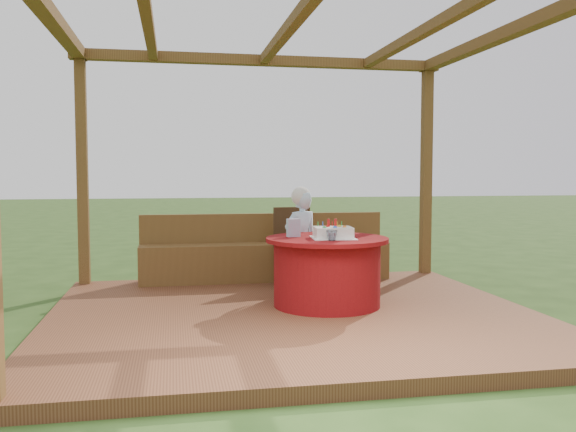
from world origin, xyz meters
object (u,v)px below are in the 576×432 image
(chair, at_px, (295,241))
(gift_bag, at_px, (293,228))
(drinking_glass, at_px, (332,235))
(bench, at_px, (266,258))
(birthday_cake, at_px, (333,232))
(table, at_px, (327,271))
(elderly_woman, at_px, (301,239))

(chair, relative_size, gift_bag, 5.07)
(chair, xyz_separation_m, gift_bag, (-0.24, -1.07, 0.26))
(drinking_glass, bearing_deg, bench, 100.70)
(birthday_cake, bearing_deg, gift_bag, 150.30)
(gift_bag, bearing_deg, chair, 73.19)
(birthday_cake, relative_size, drinking_glass, 4.23)
(table, distance_m, drinking_glass, 0.47)
(table, relative_size, gift_bag, 6.75)
(elderly_woman, bearing_deg, gift_bag, -109.13)
(bench, xyz_separation_m, drinking_glass, (0.34, -1.83, 0.45))
(birthday_cake, height_order, drinking_glass, birthday_cake)
(gift_bag, relative_size, drinking_glass, 1.68)
(gift_bag, height_order, drinking_glass, gift_bag)
(bench, bearing_deg, drinking_glass, -79.30)
(bench, height_order, chair, chair)
(birthday_cake, xyz_separation_m, gift_bag, (-0.35, 0.20, 0.03))
(bench, relative_size, gift_bag, 16.98)
(gift_bag, bearing_deg, table, -27.16)
(chair, bearing_deg, drinking_glass, -88.27)
(birthday_cake, distance_m, gift_bag, 0.40)
(table, bearing_deg, drinking_glass, -95.68)
(table, xyz_separation_m, birthday_cake, (0.04, -0.07, 0.38))
(elderly_woman, relative_size, drinking_glass, 10.95)
(table, distance_m, elderly_woman, 0.74)
(table, bearing_deg, elderly_woman, 99.34)
(table, distance_m, chair, 1.21)
(bench, relative_size, table, 2.52)
(bench, relative_size, chair, 3.35)
(bench, xyz_separation_m, table, (0.37, -1.54, 0.08))
(drinking_glass, bearing_deg, gift_bag, 124.13)
(chair, relative_size, birthday_cake, 2.01)
(birthday_cake, bearing_deg, drinking_glass, -108.15)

